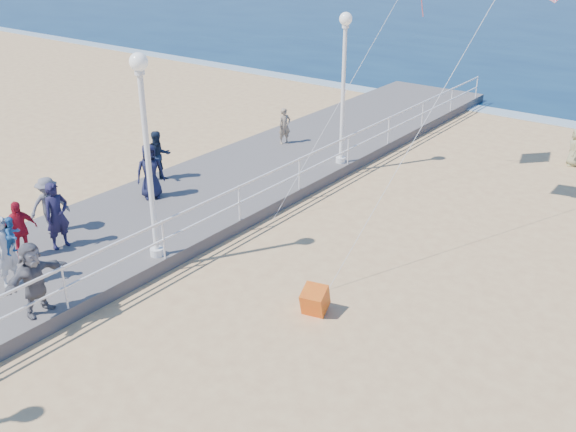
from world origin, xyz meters
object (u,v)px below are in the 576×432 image
Objects in this scene: spectator_0 at (57,216)px; box_kite at (315,302)px; spectator_7 at (159,156)px; lamp_post_far at (344,74)px; woman_holding_toddler at (6,251)px; spectator_4 at (150,171)px; spectator_6 at (285,126)px; spectator_2 at (49,205)px; lamp_post_mid at (146,138)px; spectator_5 at (34,279)px; beach_walker_c at (575,147)px; spectator_3 at (19,230)px; toddler_held at (13,235)px.

spectator_0 is 7.38m from box_kite.
spectator_7 is at bearing 21.07° from spectator_0.
box_kite is (4.59, -8.25, -3.36)m from lamp_post_far.
spectator_4 is at bearing -2.59° from woman_holding_toddler.
spectator_2 is at bearing -158.60° from spectator_6.
spectator_6 is at bearing 107.42° from lamp_post_mid.
lamp_post_mid reaches higher than woman_holding_toddler.
spectator_0 reaches higher than woman_holding_toddler.
woman_holding_toddler is at bearing -150.41° from spectator_6.
spectator_7 is at bearing 136.23° from lamp_post_mid.
lamp_post_mid is 8.87× the size of box_kite.
beach_walker_c is (6.71, 18.45, -0.56)m from spectator_5.
lamp_post_mid is at bearing -4.52° from spectator_5.
spectator_4 is 7.93m from box_kite.
beach_walker_c is at bearing 66.10° from lamp_post_mid.
spectator_5 is at bearing -41.91° from beach_walker_c.
spectator_7 is at bearing -127.41° from lamp_post_far.
lamp_post_mid is 4.22m from spectator_5.
spectator_5 is at bearing -129.37° from spectator_0.
spectator_6 is 5.81m from spectator_7.
spectator_5 is 1.01× the size of spectator_7.
box_kite is at bearing -60.93° from lamp_post_far.
spectator_6 is (0.07, 6.92, -0.17)m from spectator_4.
spectator_0 is at bearing -103.47° from lamp_post_far.
spectator_3 is 4.82m from spectator_4.
beach_walker_c is at bearing -15.51° from spectator_3.
spectator_4 is at bearing 152.45° from box_kite.
spectator_2 is at bearing 48.38° from spectator_5.
lamp_post_mid reaches higher than box_kite.
lamp_post_mid reaches higher than spectator_6.
spectator_7 is (-2.41, 6.80, -0.45)m from toddler_held.
spectator_2 is 0.96× the size of spectator_7.
spectator_7 reaches higher than spectator_6.
lamp_post_mid is 5.68× the size of toddler_held.
spectator_4 is (-0.61, 3.83, -0.04)m from spectator_0.
spectator_6 is 2.39× the size of box_kite.
woman_holding_toddler is at bearing -133.28° from spectator_4.
toddler_held is 1.56× the size of box_kite.
spectator_7 is (-0.91, 1.20, -0.02)m from spectator_4.
spectator_5 is (1.48, -0.48, -0.44)m from toddler_held.
lamp_post_mid is 16.64m from beach_walker_c.
spectator_0 is at bearing -137.41° from spectator_4.
spectator_4 reaches higher than spectator_7.
spectator_3 is (-2.72, -2.20, -2.46)m from lamp_post_mid.
beach_walker_c is (10.06, 15.79, -0.51)m from spectator_2.
spectator_3 is 7.93m from box_kite.
spectator_0 is (-0.74, 1.92, 0.02)m from woman_holding_toddler.
spectator_4 is (-1.35, 5.75, -0.02)m from woman_holding_toddler.
lamp_post_mid is 2.86× the size of spectator_0.
spectator_7 is (-0.55, 4.62, 0.04)m from spectator_2.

